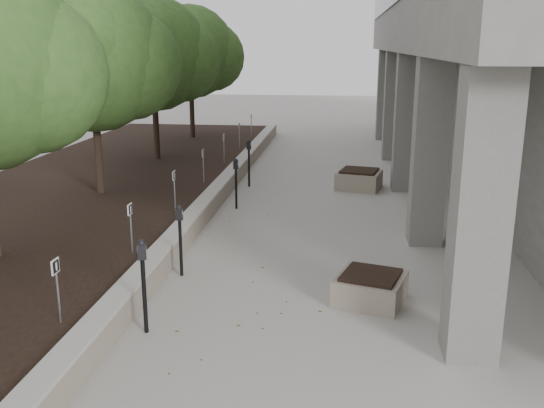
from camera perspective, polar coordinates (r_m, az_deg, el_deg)
The scene contains 20 objects.
ground at distance 8.26m, azimuth -5.32°, elevation -15.97°, with size 90.00×90.00×0.00m, color #ACA79E.
retaining_wall at distance 16.75m, azimuth -5.09°, elevation 1.12°, with size 0.39×26.00×0.50m, color #A19480, non-canonical shape.
planting_bed at distance 17.88m, azimuth -16.70°, elevation 1.26°, with size 7.00×26.00×0.40m, color black.
crabapple_tree_3 at distance 16.26m, azimuth -16.57°, elevation 10.41°, with size 4.60×4.00×5.44m, color #315922, non-canonical shape.
crabapple_tree_4 at distance 20.94m, azimuth -11.16°, elevation 11.62°, with size 4.60×4.00×5.44m, color #315922, non-canonical shape.
crabapple_tree_5 at distance 25.74m, azimuth -7.73°, elevation 12.33°, with size 4.60×4.00×5.44m, color #315922, non-canonical shape.
parking_sign_2 at distance 9.03m, azimuth -19.66°, elevation -7.79°, with size 0.04×0.22×0.96m, color black, non-canonical shape.
parking_sign_3 at distance 11.62m, azimuth -13.23°, elevation -2.25°, with size 0.04×0.22×0.96m, color black, non-canonical shape.
parking_sign_4 at distance 14.37m, azimuth -9.22°, elevation 1.24°, with size 0.04×0.22×0.96m, color black, non-canonical shape.
parking_sign_5 at distance 17.21m, azimuth -6.52°, elevation 3.60°, with size 0.04×0.22×0.96m, color black, non-canonical shape.
parking_sign_6 at distance 20.09m, azimuth -4.58°, elevation 5.28°, with size 0.04×0.22×0.96m, color black, non-canonical shape.
parking_sign_7 at distance 23.00m, azimuth -3.12°, elevation 6.53°, with size 0.04×0.22×0.96m, color black, non-canonical shape.
parking_sign_8 at distance 25.94m, azimuth -1.98°, elevation 7.50°, with size 0.04×0.22×0.96m, color black, non-canonical shape.
parking_meter_2 at distance 9.22m, azimuth -12.06°, elevation -7.67°, with size 0.15×0.10×1.48m, color black, non-canonical shape.
parking_meter_3 at distance 11.33m, azimuth -8.68°, elevation -3.46°, with size 0.14×0.10×1.38m, color black, non-canonical shape.
parking_meter_4 at distance 15.83m, azimuth -3.43°, elevation 1.92°, with size 0.13×0.10×1.35m, color black, non-canonical shape.
parking_meter_5 at distance 18.32m, azimuth -2.20°, elevation 3.90°, with size 0.14×0.10×1.46m, color black, non-canonical shape.
planter_front at distance 10.39m, azimuth 9.31°, elevation -7.81°, with size 1.08×1.08×0.50m, color #A19480, non-canonical shape.
planter_back at distance 18.35m, azimuth 8.25°, elevation 2.37°, with size 1.24×1.24×0.58m, color #A19480, non-canonical shape.
berry_scatter at distance 12.75m, azimuth -1.11°, elevation -4.40°, with size 3.30×14.10×0.02m, color #990B0E, non-canonical shape.
Camera 1 is at (1.56, -6.92, 4.23)m, focal length 39.69 mm.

